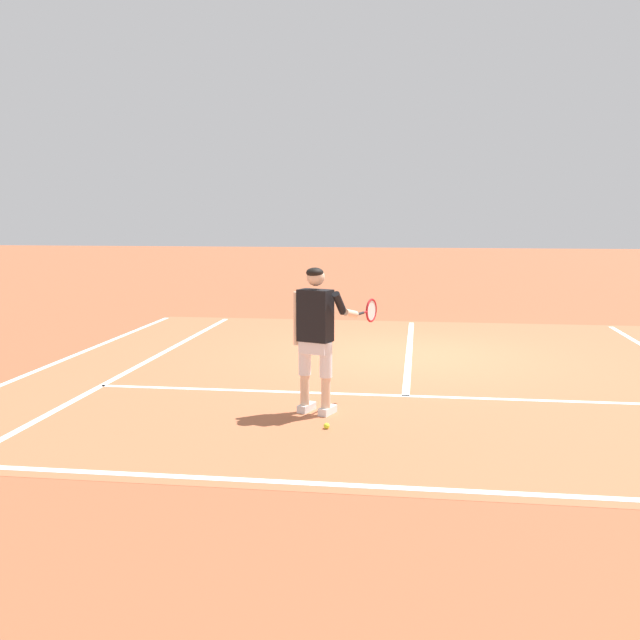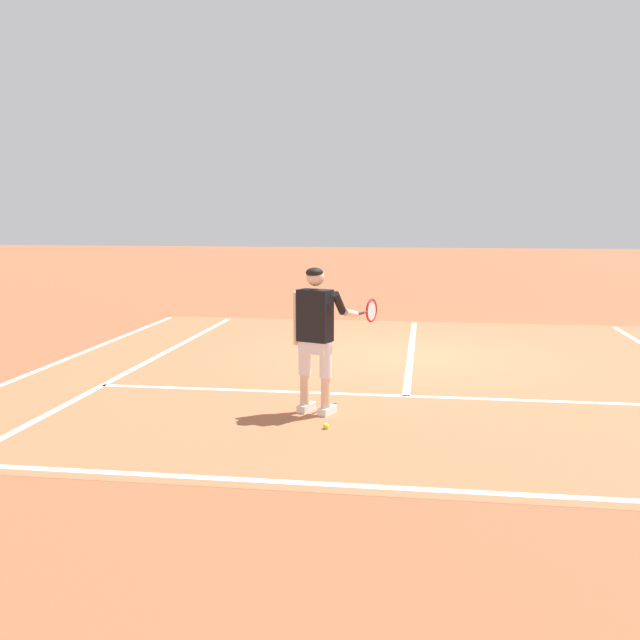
{
  "view_description": "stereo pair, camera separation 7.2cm",
  "coord_description": "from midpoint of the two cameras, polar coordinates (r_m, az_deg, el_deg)",
  "views": [
    {
      "loc": [
        0.14,
        -11.84,
        2.3
      ],
      "look_at": [
        -1.03,
        -3.33,
        1.05
      ],
      "focal_mm": 40.43,
      "sensor_mm": 36.0,
      "label": 1
    },
    {
      "loc": [
        0.21,
        -11.83,
        2.3
      ],
      "look_at": [
        -1.03,
        -3.33,
        1.05
      ],
      "focal_mm": 40.43,
      "sensor_mm": 36.0,
      "label": 2
    }
  ],
  "objects": [
    {
      "name": "ground_plane",
      "position": [
        12.05,
        7.35,
        -2.78
      ],
      "size": [
        80.0,
        80.0,
        0.0
      ],
      "primitive_type": "plane",
      "color": "#9E5133"
    },
    {
      "name": "court_inner_surface",
      "position": [
        10.92,
        7.24,
        -3.93
      ],
      "size": [
        10.98,
        9.98,
        0.0
      ],
      "primitive_type": "cube",
      "color": "#B2603D",
      "rests_on": "ground"
    },
    {
      "name": "line_baseline",
      "position": [
        6.32,
        6.34,
        -13.07
      ],
      "size": [
        10.98,
        0.1,
        0.01
      ],
      "primitive_type": "cube",
      "color": "white",
      "rests_on": "ground"
    },
    {
      "name": "line_service",
      "position": [
        9.35,
        7.04,
        -5.99
      ],
      "size": [
        8.23,
        0.1,
        0.01
      ],
      "primitive_type": "cube",
      "color": "white",
      "rests_on": "ground"
    },
    {
      "name": "line_centre_service",
      "position": [
        12.48,
        7.39,
        -2.38
      ],
      "size": [
        0.1,
        6.4,
        0.01
      ],
      "primitive_type": "cube",
      "color": "white",
      "rests_on": "ground"
    },
    {
      "name": "line_singles_left",
      "position": [
        11.73,
        -13.32,
        -3.22
      ],
      "size": [
        0.1,
        9.58,
        0.01
      ],
      "primitive_type": "cube",
      "color": "white",
      "rests_on": "ground"
    },
    {
      "name": "line_doubles_left",
      "position": [
        12.3,
        -19.29,
        -2.94
      ],
      "size": [
        0.1,
        9.58,
        0.01
      ],
      "primitive_type": "cube",
      "color": "white",
      "rests_on": "ground"
    },
    {
      "name": "tennis_player",
      "position": [
        8.31,
        -0.01,
        -0.79
      ],
      "size": [
        0.93,
        1.0,
        1.71
      ],
      "color": "white",
      "rests_on": "ground"
    },
    {
      "name": "tennis_ball_near_feet",
      "position": [
        7.9,
        0.72,
        -8.39
      ],
      "size": [
        0.07,
        0.07,
        0.07
      ],
      "primitive_type": "sphere",
      "color": "#CCE02D",
      "rests_on": "ground"
    }
  ]
}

